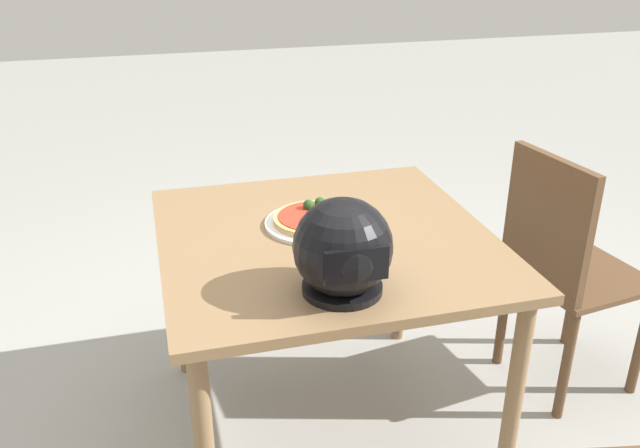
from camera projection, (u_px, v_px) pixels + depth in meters
ground_plane at (325, 424)px, 2.32m from camera, size 14.00×14.00×0.00m
dining_table at (325, 260)px, 2.05m from camera, size 0.98×0.99×0.72m
pizza_plate at (315, 223)px, 2.07m from camera, size 0.31×0.31×0.01m
pizza at (315, 218)px, 2.07m from camera, size 0.26×0.26×0.05m
motorcycle_helmet at (343, 249)px, 1.66m from camera, size 0.25×0.25×0.25m
chair_side at (563, 263)px, 2.31m from camera, size 0.45×0.45×0.90m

